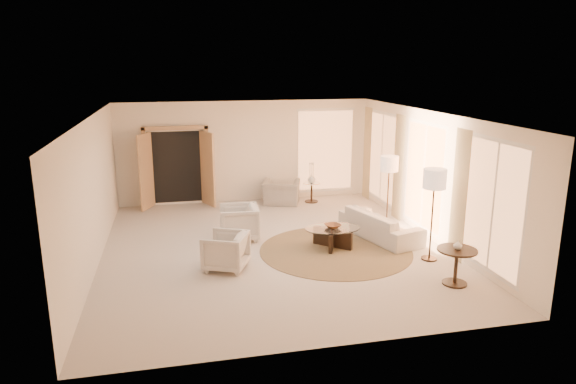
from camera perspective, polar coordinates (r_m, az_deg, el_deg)
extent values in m
cube|color=beige|center=(10.92, -1.60, -6.27)|extent=(7.00, 8.00, 0.02)
cube|color=white|center=(10.28, -1.71, 8.56)|extent=(7.00, 8.00, 0.02)
cube|color=white|center=(14.38, -4.71, 4.51)|extent=(7.00, 0.04, 2.80)
cube|color=white|center=(6.79, 4.85, -6.62)|extent=(7.00, 0.04, 2.80)
cube|color=white|center=(10.45, -20.84, -0.07)|extent=(0.04, 8.00, 2.80)
cube|color=white|center=(11.68, 15.47, 1.77)|extent=(0.04, 8.00, 2.80)
cube|color=tan|center=(14.20, -12.24, 2.79)|extent=(1.80, 0.12, 2.16)
cube|color=tan|center=(13.97, -15.49, 2.20)|extent=(0.35, 0.66, 2.00)
cube|color=tan|center=(13.97, -8.93, 2.55)|extent=(0.35, 0.66, 2.00)
cylinder|color=#43311E|center=(10.81, 5.30, -6.47)|extent=(3.47, 3.47, 0.01)
imported|color=beige|center=(11.63, 10.20, -3.56)|extent=(1.38, 2.23, 0.61)
imported|color=beige|center=(11.37, -5.47, -3.21)|extent=(0.82, 0.87, 0.84)
imported|color=beige|center=(9.81, -6.95, -6.33)|extent=(0.95, 0.98, 0.78)
imported|color=#9B958E|center=(14.15, -0.75, 0.39)|extent=(1.14, 0.92, 0.87)
cube|color=black|center=(10.93, 4.97, -5.16)|extent=(0.70, 0.66, 0.39)
cube|color=black|center=(10.93, 4.97, -5.16)|extent=(0.41, 0.85, 0.39)
cylinder|color=white|center=(10.86, 5.00, -4.03)|extent=(1.40, 1.40, 0.02)
cylinder|color=black|center=(9.68, 18.01, -9.61)|extent=(0.43, 0.43, 0.03)
cylinder|color=black|center=(9.56, 18.15, -7.94)|extent=(0.06, 0.06, 0.62)
cylinder|color=black|center=(9.45, 18.30, -6.15)|extent=(0.69, 0.69, 0.03)
cylinder|color=black|center=(14.45, 2.62, -1.04)|extent=(0.37, 0.37, 0.03)
cylinder|color=black|center=(14.39, 2.63, -0.06)|extent=(0.06, 0.06, 0.52)
cylinder|color=white|center=(14.32, 2.64, 1.00)|extent=(0.48, 0.48, 0.03)
cylinder|color=black|center=(12.48, 10.87, -3.76)|extent=(0.29, 0.29, 0.03)
cylinder|color=black|center=(12.29, 11.02, -0.60)|extent=(0.03, 0.03, 1.45)
cylinder|color=beige|center=(12.11, 11.20, 3.11)|extent=(0.42, 0.42, 0.35)
cylinder|color=black|center=(10.68, 15.40, -7.13)|extent=(0.31, 0.31, 0.03)
cylinder|color=black|center=(10.43, 15.67, -3.22)|extent=(0.03, 0.03, 1.56)
cylinder|color=beige|center=(10.22, 15.99, 1.43)|extent=(0.45, 0.45, 0.38)
imported|color=brown|center=(10.84, 5.00, -3.78)|extent=(0.42, 0.42, 0.08)
imported|color=silver|center=(9.42, 18.34, -5.63)|extent=(0.17, 0.17, 0.16)
imported|color=silver|center=(14.29, 2.65, 1.50)|extent=(0.27, 0.27, 0.24)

